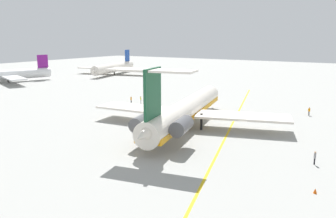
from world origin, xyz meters
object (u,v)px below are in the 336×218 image
safety_cone_nose (315,191)px  airliner_mid_right (5,75)px  ground_crew_portside (141,99)px  ground_crew_starboard (131,99)px  airliner_far_right (113,68)px  main_jetliner (185,110)px  ground_crew_near_tail (309,110)px  ground_crew_near_nose (315,156)px

safety_cone_nose → airliner_mid_right: bearing=72.1°
ground_crew_portside → ground_crew_starboard: (-1.59, 1.79, 0.05)m
airliner_far_right → main_jetliner: bearing=35.4°
main_jetliner → ground_crew_near_tail: size_ratio=22.77×
ground_crew_portside → safety_cone_nose: (-30.11, -44.91, -0.81)m
airliner_far_right → ground_crew_starboard: airliner_far_right is taller
ground_crew_near_nose → ground_crew_portside: (21.45, 43.50, -0.05)m
ground_crew_near_tail → safety_cone_nose: (-37.69, -6.94, -0.87)m
ground_crew_near_tail → ground_crew_starboard: bearing=65.7°
ground_crew_near_nose → safety_cone_nose: 8.81m
ground_crew_near_nose → ground_crew_portside: bearing=-63.7°
airliner_mid_right → ground_crew_starboard: size_ratio=17.37×
main_jetliner → airliner_far_right: (60.85, 69.85, -0.24)m
main_jetliner → safety_cone_nose: (-15.35, -24.21, -3.01)m
airliner_far_right → ground_crew_near_nose: bearing=40.3°
ground_crew_starboard → airliner_mid_right: bearing=1.3°
ground_crew_near_nose → safety_cone_nose: bearing=61.8°
ground_crew_near_nose → ground_crew_portside: ground_crew_near_nose is taller
airliner_mid_right → main_jetliner: bearing=96.9°
ground_crew_starboard → safety_cone_nose: bearing=156.2°
ground_crew_starboard → safety_cone_nose: size_ratio=3.26×
airliner_mid_right → ground_crew_near_nose: 111.53m
airliner_mid_right → ground_crew_near_nose: (-26.82, -108.25, -1.67)m
main_jetliner → ground_crew_near_nose: main_jetliner is taller
ground_crew_near_tail → safety_cone_nose: 38.33m
ground_crew_near_nose → ground_crew_near_tail: bearing=-116.7°
ground_crew_near_tail → ground_crew_starboard: size_ratio=1.00×
ground_crew_portside → safety_cone_nose: ground_crew_portside is taller
airliner_far_right → ground_crew_near_tail: airliner_far_right is taller
ground_crew_near_tail → main_jetliner: bearing=104.9°
ground_crew_portside → ground_crew_starboard: 2.40m
airliner_far_right → ground_crew_portside: airliner_far_right is taller
safety_cone_nose → ground_crew_near_nose: bearing=9.3°
ground_crew_portside → ground_crew_starboard: ground_crew_starboard is taller
airliner_mid_right → ground_crew_portside: size_ratio=18.20×
ground_crew_near_nose → safety_cone_nose: size_ratio=3.26×
ground_crew_near_nose → ground_crew_near_tail: 29.56m
ground_crew_near_tail → ground_crew_starboard: ground_crew_near_tail is taller
airliner_far_right → ground_crew_starboard: bearing=31.2°
ground_crew_near_tail → ground_crew_portside: ground_crew_near_tail is taller
airliner_far_right → safety_cone_nose: bearing=37.4°
ground_crew_near_nose → ground_crew_starboard: (19.86, 45.29, 0.00)m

